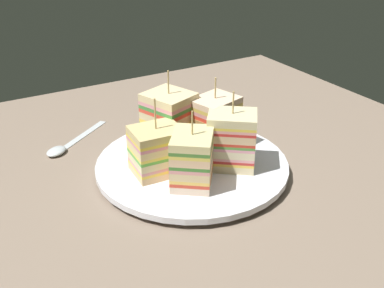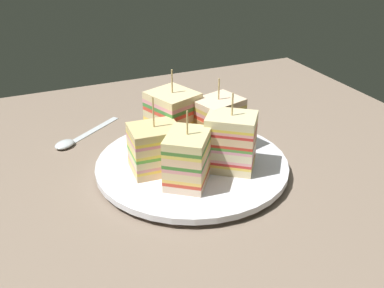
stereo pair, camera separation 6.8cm
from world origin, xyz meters
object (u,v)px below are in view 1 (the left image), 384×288
spoon (64,146)px  sandwich_wedge_2 (156,149)px  plate (192,165)px  sandwich_wedge_1 (170,121)px  sandwich_wedge_3 (192,159)px  sandwich_wedge_4 (231,140)px  sandwich_wedge_0 (214,123)px

spoon → sandwich_wedge_2: bearing=82.2°
spoon → plate: bearing=94.7°
plate → spoon: (14.86, -17.21, -0.63)cm
sandwich_wedge_1 → sandwich_wedge_2: 7.51cm
sandwich_wedge_3 → spoon: 25.78cm
sandwich_wedge_2 → sandwich_wedge_4: (-10.23, 4.21, 0.74)cm
sandwich_wedge_2 → sandwich_wedge_4: bearing=-18.5°
sandwich_wedge_0 → sandwich_wedge_2: sandwich_wedge_0 is taller
sandwich_wedge_1 → sandwich_wedge_4: size_ratio=1.09×
sandwich_wedge_2 → sandwich_wedge_4: size_ratio=0.97×
plate → sandwich_wedge_3: size_ratio=2.68×
sandwich_wedge_3 → spoon: sandwich_wedge_3 is taller
sandwich_wedge_2 → sandwich_wedge_3: bearing=-58.1°
sandwich_wedge_0 → sandwich_wedge_3: size_ratio=1.08×
sandwich_wedge_0 → sandwich_wedge_4: bearing=65.2°
sandwich_wedge_2 → sandwich_wedge_3: 6.19cm
plate → sandwich_wedge_3: (2.90, 5.06, 4.41)cm
sandwich_wedge_2 → sandwich_wedge_4: sandwich_wedge_4 is taller
plate → sandwich_wedge_0: size_ratio=2.48×
sandwich_wedge_1 → sandwich_wedge_0: bearing=39.9°
sandwich_wedge_0 → spoon: bearing=-52.2°
plate → sandwich_wedge_0: bearing=-157.2°
sandwich_wedge_4 → spoon: 29.05cm
plate → spoon: 22.75cm
sandwich_wedge_2 → sandwich_wedge_3: size_ratio=1.05×
plate → sandwich_wedge_2: (5.81, -0.41, 4.14)cm
sandwich_wedge_1 → spoon: 19.12cm
sandwich_wedge_0 → sandwich_wedge_2: bearing=-6.3°
sandwich_wedge_0 → sandwich_wedge_3: bearing=25.7°
sandwich_wedge_3 → spoon: (11.96, -22.27, -5.04)cm
sandwich_wedge_0 → sandwich_wedge_2: 11.38cm
plate → sandwich_wedge_2: 7.15cm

